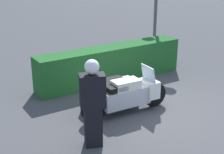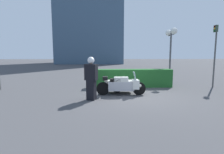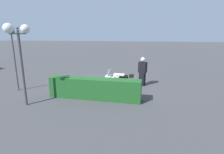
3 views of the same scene
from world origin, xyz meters
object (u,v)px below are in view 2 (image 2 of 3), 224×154
officer_rider (91,77)px  hedge_bush_curbside (132,78)px  traffic_light_near (215,47)px  twin_lamp_post (171,39)px  police_motorcycle (121,85)px

officer_rider → hedge_bush_curbside: bearing=164.3°
traffic_light_near → twin_lamp_post: bearing=-41.3°
police_motorcycle → officer_rider: (-1.45, -1.14, 0.53)m
twin_lamp_post → traffic_light_near: size_ratio=1.01×
hedge_bush_curbside → twin_lamp_post: 4.19m
twin_lamp_post → traffic_light_near: 2.81m
hedge_bush_curbside → traffic_light_near: (4.93, -0.34, 1.87)m
traffic_light_near → officer_rider: bearing=22.4°
twin_lamp_post → traffic_light_near: bearing=-43.4°
officer_rider → police_motorcycle: bearing=150.0°
officer_rider → hedge_bush_curbside: size_ratio=0.39×
police_motorcycle → twin_lamp_post: bearing=44.4°
hedge_bush_curbside → traffic_light_near: traffic_light_near is taller
officer_rider → traffic_light_near: (7.25, 2.68, 1.42)m
hedge_bush_curbside → twin_lamp_post: size_ratio=1.29×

